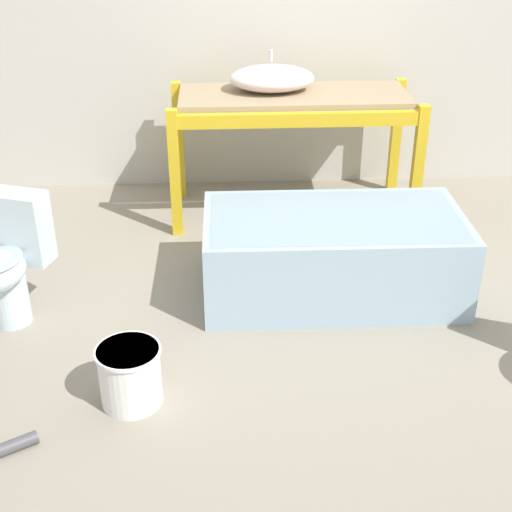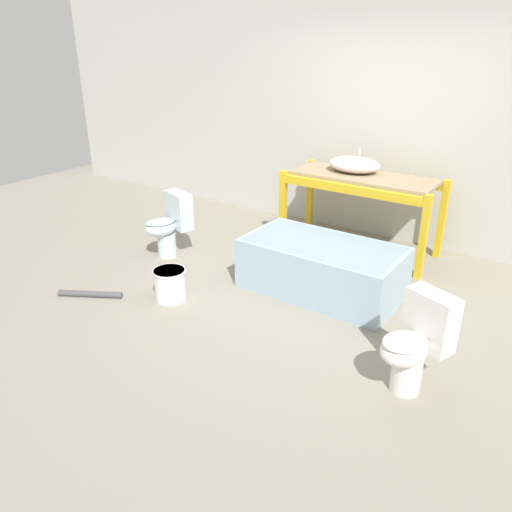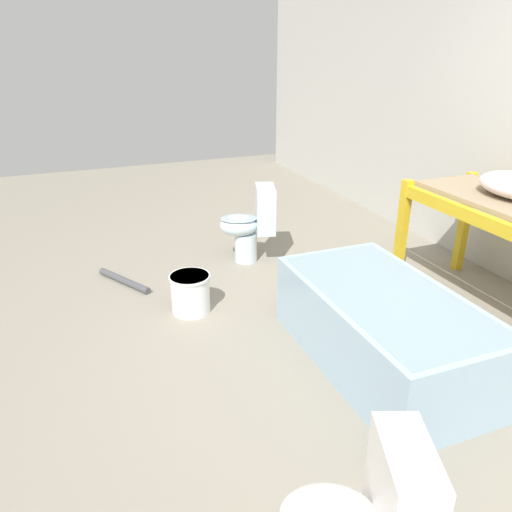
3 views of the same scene
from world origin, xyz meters
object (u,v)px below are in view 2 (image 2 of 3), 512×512
(bucket_white, at_px, (170,284))
(toilet_near, at_px, (415,342))
(toilet_far, at_px, (169,224))
(sink_basin, at_px, (354,164))
(bathtub_main, at_px, (322,264))

(bucket_white, bearing_deg, toilet_near, -0.11)
(toilet_near, xyz_separation_m, bucket_white, (-2.26, 0.00, -0.21))
(toilet_far, bearing_deg, sink_basin, 60.92)
(toilet_near, distance_m, bucket_white, 2.27)
(toilet_near, relative_size, bucket_white, 2.29)
(bucket_white, bearing_deg, sink_basin, 69.43)
(sink_basin, xyz_separation_m, bucket_white, (-0.81, -2.15, -0.80))
(sink_basin, relative_size, bathtub_main, 0.39)
(sink_basin, bearing_deg, toilet_near, -55.89)
(toilet_far, distance_m, bucket_white, 1.06)
(toilet_far, height_order, bucket_white, toilet_far)
(toilet_near, bearing_deg, bathtub_main, 163.14)
(toilet_near, height_order, toilet_far, same)
(bathtub_main, height_order, toilet_near, toilet_near)
(sink_basin, distance_m, toilet_near, 2.66)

